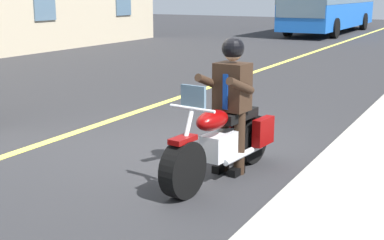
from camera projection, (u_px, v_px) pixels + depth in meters
ground_plane at (178, 151)px, 7.76m from camera, size 80.00×80.00×0.00m
lane_center_stripe at (73, 133)px, 8.70m from camera, size 60.00×0.16×0.01m
motorcycle_main at (223, 142)px, 6.58m from camera, size 2.22×0.74×1.26m
rider_main at (232, 94)px, 6.59m from camera, size 0.66×0.60×1.74m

